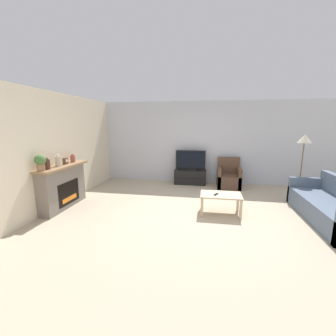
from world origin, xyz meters
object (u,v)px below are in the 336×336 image
(mantel_vase_right, at_px, (73,158))
(couch, at_px, (332,208))
(fireplace, at_px, (63,186))
(floor_lamp, at_px, (304,143))
(armchair, at_px, (228,178))
(tv_stand, at_px, (190,177))
(coffee_table, at_px, (221,197))
(mantel_clock, at_px, (65,161))
(mantel_vase_left, at_px, (47,164))
(remote, at_px, (216,194))
(mantel_vase_centre_left, at_px, (58,161))
(tv, at_px, (190,161))
(potted_plant, at_px, (40,162))

(mantel_vase_right, distance_m, couch, 5.95)
(fireplace, height_order, mantel_vase_right, mantel_vase_right)
(floor_lamp, bearing_deg, armchair, 158.20)
(fireplace, bearing_deg, tv_stand, 43.46)
(coffee_table, bearing_deg, armchair, 80.88)
(mantel_clock, distance_m, floor_lamp, 6.05)
(tv_stand, height_order, coffee_table, tv_stand)
(mantel_vase_left, relative_size, coffee_table, 0.28)
(fireplace, xyz_separation_m, mantel_vase_left, (0.02, -0.46, 0.61))
(mantel_clock, height_order, remote, mantel_clock)
(fireplace, xyz_separation_m, couch, (5.90, 0.23, -0.24))
(mantel_vase_centre_left, height_order, floor_lamp, floor_lamp)
(mantel_clock, bearing_deg, mantel_vase_centre_left, -90.16)
(armchair, relative_size, remote, 6.08)
(couch, height_order, floor_lamp, floor_lamp)
(mantel_clock, xyz_separation_m, coffee_table, (3.66, 0.10, -0.71))
(tv_stand, bearing_deg, remote, -73.01)
(tv, bearing_deg, couch, -38.33)
(mantel_vase_right, xyz_separation_m, floor_lamp, (5.82, 1.32, 0.36))
(armchair, relative_size, couch, 0.40)
(coffee_table, bearing_deg, tv_stand, 109.57)
(tv, distance_m, armchair, 1.32)
(fireplace, bearing_deg, floor_lamp, 16.95)
(mantel_vase_right, bearing_deg, tv_stand, 38.26)
(fireplace, xyz_separation_m, potted_plant, (0.02, -0.65, 0.69))
(mantel_vase_right, xyz_separation_m, tv_stand, (2.80, 2.21, -0.88))
(mantel_vase_right, height_order, tv, mantel_vase_right)
(mantel_vase_right, xyz_separation_m, couch, (5.88, -0.23, -0.83))
(mantel_vase_left, xyz_separation_m, potted_plant, (0.00, -0.19, 0.08))
(mantel_clock, bearing_deg, mantel_vase_right, 90.14)
(mantel_vase_centre_left, relative_size, mantel_clock, 1.80)
(mantel_clock, relative_size, couch, 0.07)
(floor_lamp, bearing_deg, potted_plant, -157.33)
(coffee_table, distance_m, couch, 2.23)
(tv, relative_size, floor_lamp, 0.57)
(mantel_clock, bearing_deg, mantel_vase_left, -90.07)
(floor_lamp, bearing_deg, mantel_vase_right, -167.24)
(mantel_vase_left, distance_m, mantel_clock, 0.62)
(mantel_vase_left, xyz_separation_m, armchair, (4.02, 2.96, -0.84))
(coffee_table, bearing_deg, mantel_vase_left, -169.02)
(coffee_table, height_order, remote, remote)
(fireplace, distance_m, tv, 3.89)
(mantel_vase_left, xyz_separation_m, coffee_table, (3.66, 0.71, -0.75))
(remote, relative_size, floor_lamp, 0.09)
(tv_stand, bearing_deg, mantel_vase_right, -141.74)
(mantel_vase_centre_left, bearing_deg, tv_stand, 44.84)
(fireplace, relative_size, remote, 10.19)
(mantel_vase_left, distance_m, potted_plant, 0.21)
(mantel_vase_centre_left, height_order, coffee_table, mantel_vase_centre_left)
(tv, distance_m, couch, 3.96)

